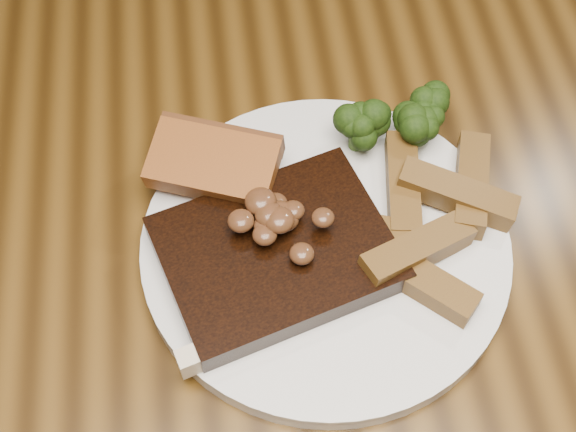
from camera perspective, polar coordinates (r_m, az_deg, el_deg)
name	(u,v)px	position (r m, az deg, el deg)	size (l,w,h in m)	color
dining_table	(296,278)	(0.71, 0.60, -4.44)	(1.60, 0.90, 0.75)	#4D310F
plate	(325,248)	(0.61, 2.65, -2.26)	(0.28, 0.28, 0.01)	silver
steak	(277,254)	(0.59, -0.82, -2.71)	(0.16, 0.12, 0.02)	black
steak_bone	(286,324)	(0.57, -0.16, -7.72)	(0.16, 0.01, 0.02)	beige
mushroom_pile	(279,222)	(0.57, -0.62, -0.44)	(0.06, 0.06, 0.03)	#4E2918
garlic_bread	(215,179)	(0.63, -5.20, 2.67)	(0.10, 0.05, 0.02)	brown
potato_wedges	(426,222)	(0.61, 9.81, -0.39)	(0.12, 0.12, 0.02)	brown
broccoli_cluster	(399,132)	(0.65, 7.89, 5.95)	(0.07, 0.07, 0.04)	#22390D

